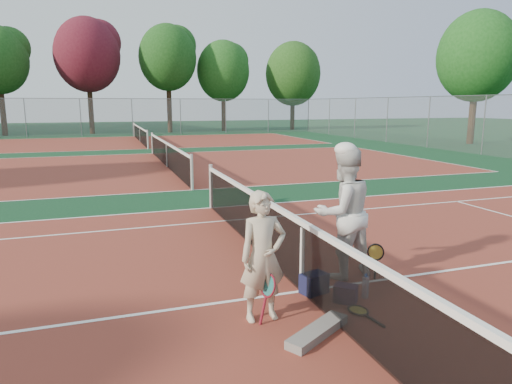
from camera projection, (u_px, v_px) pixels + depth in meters
ground at (301, 292)px, 6.35m from camera, size 130.00×130.00×0.00m
court_main at (301, 291)px, 6.35m from camera, size 23.77×10.97×0.01m
court_far_a at (167, 167)px, 18.90m from camera, size 23.77×10.97×0.01m
court_far_b at (140, 142)px, 31.46m from camera, size 23.77×10.97×0.01m
net_main at (302, 257)px, 6.25m from camera, size 0.10×10.98×1.02m
net_far_a at (167, 155)px, 18.81m from camera, size 0.10×10.98×1.02m
net_far_b at (140, 134)px, 31.36m from camera, size 0.10×10.98×1.02m
fence_back at (132, 117)px, 37.69m from camera, size 32.00×0.06×3.00m
player_a at (263, 257)px, 5.40m from camera, size 0.59×0.40×1.58m
player_b at (343, 213)px, 6.76m from camera, size 1.03×0.84×1.96m
racket_red at (268, 299)px, 5.42m from camera, size 0.27×0.32×0.59m
racket_black_held at (375, 263)px, 6.63m from camera, size 0.32×0.31×0.59m
racket_spare at (358, 311)px, 5.71m from camera, size 0.37×0.64×0.05m
sports_bag_navy at (314, 283)px, 6.27m from camera, size 0.41×0.33×0.28m
sports_bag_purple at (346, 294)px, 5.98m from camera, size 0.35×0.34×0.24m
net_cover_canvas at (318, 331)px, 5.13m from camera, size 0.94×0.69×0.10m
water_bottle at (365, 287)px, 6.11m from camera, size 0.09×0.09×0.30m
tree_back_maroon at (87, 55)px, 38.71m from camera, size 5.46×5.46×9.81m
tree_back_3 at (168, 58)px, 40.62m from camera, size 5.10×5.10×9.56m
tree_back_4 at (223, 71)px, 43.06m from camera, size 4.95×4.95×8.47m
tree_back_5 at (293, 74)px, 45.19m from camera, size 5.44×5.44×8.63m
tree_right_1 at (477, 57)px, 28.86m from camera, size 4.96×4.96×8.39m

